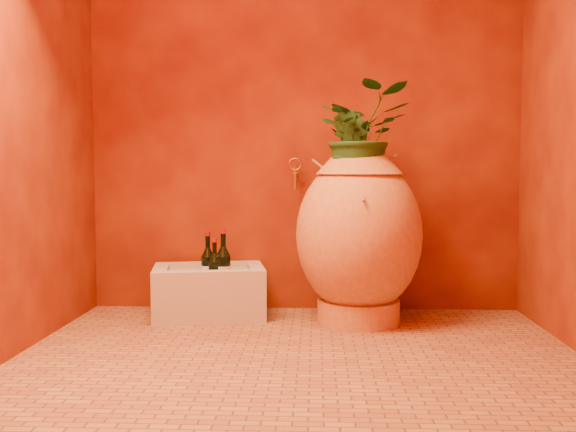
{
  "coord_description": "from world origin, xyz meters",
  "views": [
    {
      "loc": [
        0.08,
        -2.77,
        0.81
      ],
      "look_at": [
        -0.06,
        0.35,
        0.6
      ],
      "focal_mm": 40.0,
      "sensor_mm": 36.0,
      "label": 1
    }
  ],
  "objects_px": {
    "amphora": "(359,234)",
    "wine_bottle_c": "(208,268)",
    "wine_bottle_a": "(223,269)",
    "wine_bottle_b": "(215,272)",
    "stone_basin": "(209,293)",
    "wall_tap": "(295,172)"
  },
  "relations": [
    {
      "from": "amphora",
      "to": "wine_bottle_a",
      "type": "relative_size",
      "value": 2.8
    },
    {
      "from": "wine_bottle_b",
      "to": "wall_tap",
      "type": "relative_size",
      "value": 1.59
    },
    {
      "from": "amphora",
      "to": "wine_bottle_c",
      "type": "height_order",
      "value": "amphora"
    },
    {
      "from": "amphora",
      "to": "wall_tap",
      "type": "height_order",
      "value": "amphora"
    },
    {
      "from": "wine_bottle_b",
      "to": "wine_bottle_c",
      "type": "xyz_separation_m",
      "value": [
        -0.05,
        0.09,
        0.01
      ]
    },
    {
      "from": "amphora",
      "to": "stone_basin",
      "type": "height_order",
      "value": "amphora"
    },
    {
      "from": "wine_bottle_a",
      "to": "wine_bottle_c",
      "type": "relative_size",
      "value": 1.07
    },
    {
      "from": "amphora",
      "to": "wine_bottle_b",
      "type": "bearing_deg",
      "value": 176.65
    },
    {
      "from": "wine_bottle_a",
      "to": "wine_bottle_b",
      "type": "distance_m",
      "value": 0.05
    },
    {
      "from": "stone_basin",
      "to": "amphora",
      "type": "bearing_deg",
      "value": -6.9
    },
    {
      "from": "amphora",
      "to": "wine_bottle_a",
      "type": "xyz_separation_m",
      "value": [
        -0.74,
        0.06,
        -0.2
      ]
    },
    {
      "from": "wine_bottle_a",
      "to": "wall_tap",
      "type": "relative_size",
      "value": 1.87
    },
    {
      "from": "stone_basin",
      "to": "wine_bottle_b",
      "type": "height_order",
      "value": "wine_bottle_b"
    },
    {
      "from": "stone_basin",
      "to": "wine_bottle_b",
      "type": "relative_size",
      "value": 2.29
    },
    {
      "from": "wine_bottle_a",
      "to": "wine_bottle_b",
      "type": "xyz_separation_m",
      "value": [
        -0.05,
        -0.01,
        -0.02
      ]
    },
    {
      "from": "stone_basin",
      "to": "wine_bottle_a",
      "type": "bearing_deg",
      "value": -26.16
    },
    {
      "from": "wall_tap",
      "to": "wine_bottle_c",
      "type": "bearing_deg",
      "value": -165.48
    },
    {
      "from": "amphora",
      "to": "wine_bottle_a",
      "type": "bearing_deg",
      "value": 175.64
    },
    {
      "from": "wine_bottle_a",
      "to": "wine_bottle_b",
      "type": "bearing_deg",
      "value": -167.29
    },
    {
      "from": "amphora",
      "to": "stone_basin",
      "type": "relative_size",
      "value": 1.44
    },
    {
      "from": "wine_bottle_b",
      "to": "wine_bottle_c",
      "type": "distance_m",
      "value": 0.1
    },
    {
      "from": "stone_basin",
      "to": "wine_bottle_b",
      "type": "bearing_deg",
      "value": -51.74
    }
  ]
}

